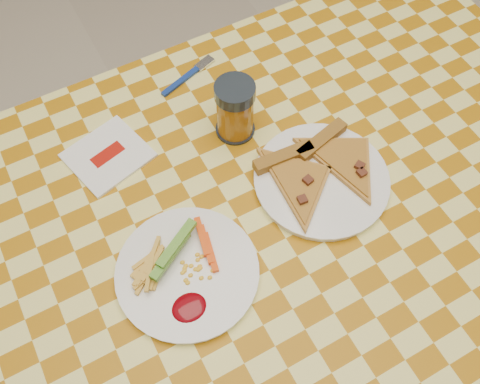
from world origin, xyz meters
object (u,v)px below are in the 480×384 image
(table, at_px, (272,240))
(plate_left, at_px, (188,273))
(plate_right, at_px, (321,180))
(drink_glass, at_px, (235,110))

(table, xyz_separation_m, plate_left, (-0.17, -0.02, 0.08))
(table, distance_m, plate_right, 0.14)
(plate_right, distance_m, drink_glass, 0.19)
(plate_left, xyz_separation_m, plate_right, (0.27, 0.04, 0.00))
(plate_left, height_order, plate_right, same)
(table, xyz_separation_m, plate_right, (0.11, 0.03, 0.08))
(table, distance_m, drink_glass, 0.24)
(plate_left, distance_m, plate_right, 0.28)
(plate_left, distance_m, drink_glass, 0.29)
(table, relative_size, plate_left, 5.88)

